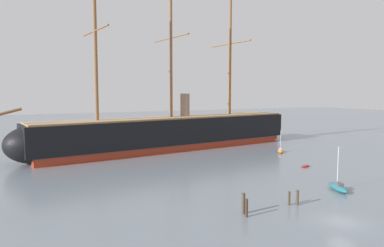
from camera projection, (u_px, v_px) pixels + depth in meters
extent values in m
plane|color=slate|center=(342.00, 222.00, 36.68)|extent=(400.00, 400.00, 0.00)
cube|color=maroon|center=(171.00, 146.00, 82.73)|extent=(62.27, 18.56, 1.60)
cube|color=black|center=(171.00, 130.00, 82.39)|extent=(64.86, 19.34, 5.73)
ellipsoid|color=black|center=(36.00, 144.00, 66.22)|extent=(12.74, 10.33, 7.33)
ellipsoid|color=black|center=(262.00, 127.00, 98.72)|extent=(12.74, 10.33, 7.33)
cube|color=#9E7F5B|center=(171.00, 117.00, 82.11)|extent=(63.48, 18.38, 0.34)
cylinder|color=brown|center=(95.00, 49.00, 71.04)|extent=(0.80, 0.80, 29.78)
cylinder|color=brown|center=(95.00, 31.00, 70.71)|extent=(2.68, 15.26, 0.32)
cylinder|color=brown|center=(171.00, 54.00, 80.75)|extent=(0.80, 0.80, 29.78)
cylinder|color=brown|center=(171.00, 38.00, 80.42)|extent=(2.68, 15.26, 0.32)
cylinder|color=brown|center=(230.00, 58.00, 90.47)|extent=(0.80, 0.80, 29.78)
cylinder|color=brown|center=(230.00, 44.00, 90.14)|extent=(2.68, 15.26, 0.32)
cylinder|color=gray|center=(185.00, 106.00, 83.98)|extent=(2.29, 2.29, 5.73)
ellipsoid|color=#236670|center=(338.00, 187.00, 48.19)|extent=(2.88, 4.89, 0.89)
cube|color=#4C4C51|center=(339.00, 184.00, 47.91)|extent=(1.12, 1.36, 0.47)
cylinder|color=silver|center=(338.00, 166.00, 48.15)|extent=(0.12, 0.12, 5.39)
ellipsoid|color=#B22D28|center=(305.00, 166.00, 63.23)|extent=(1.91, 0.88, 0.45)
cube|color=#B2ADA3|center=(305.00, 165.00, 63.22)|extent=(0.19, 0.71, 0.07)
ellipsoid|color=orange|center=(280.00, 151.00, 78.07)|extent=(3.13, 3.82, 0.73)
cube|color=#B2ADA3|center=(280.00, 149.00, 78.22)|extent=(1.07, 1.15, 0.38)
cylinder|color=silver|center=(281.00, 140.00, 77.65)|extent=(0.10, 0.10, 4.42)
ellipsoid|color=gold|center=(29.00, 155.00, 73.11)|extent=(1.94, 2.64, 0.57)
cube|color=beige|center=(29.00, 154.00, 73.09)|extent=(0.91, 0.56, 0.09)
ellipsoid|color=#7FB2D6|center=(274.00, 140.00, 96.10)|extent=(2.58, 2.76, 0.62)
cube|color=#B2ADA3|center=(274.00, 139.00, 96.08)|extent=(0.90, 0.81, 0.10)
ellipsoid|color=#7FB2D6|center=(155.00, 139.00, 97.00)|extent=(4.60, 2.44, 1.02)
cube|color=#4C4C51|center=(153.00, 136.00, 96.84)|extent=(1.50, 1.37, 1.02)
cylinder|color=#382B1E|center=(247.00, 208.00, 38.07)|extent=(0.29, 0.29, 2.01)
cylinder|color=#423323|center=(289.00, 198.00, 42.06)|extent=(0.27, 0.27, 1.66)
cylinder|color=#4C3D2D|center=(297.00, 198.00, 42.09)|extent=(0.36, 0.36, 1.81)
cylinder|color=#4C3D2D|center=(243.00, 203.00, 39.05)|extent=(0.43, 0.43, 2.36)
ellipsoid|color=silver|center=(239.00, 63.00, 70.05)|extent=(0.31, 0.30, 0.11)
sphere|color=silver|center=(238.00, 63.00, 70.11)|extent=(0.09, 0.09, 0.09)
cube|color=#ADA89E|center=(239.00, 63.00, 69.73)|extent=(0.48, 0.49, 0.12)
cube|color=#ADA89E|center=(240.00, 63.00, 70.37)|extent=(0.48, 0.49, 0.12)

